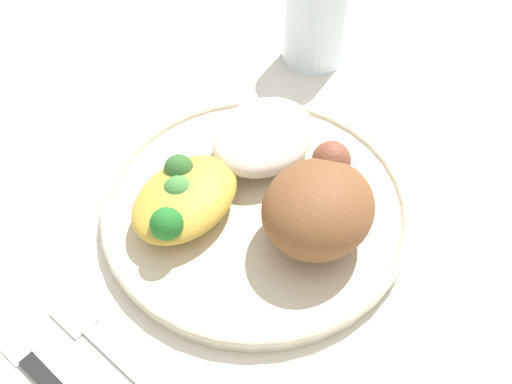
{
  "coord_description": "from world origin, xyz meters",
  "views": [
    {
      "loc": [
        -0.25,
        -0.18,
        0.4
      ],
      "look_at": [
        0.0,
        0.0,
        0.03
      ],
      "focal_mm": 38.81,
      "sensor_mm": 36.0,
      "label": 1
    }
  ],
  "objects_px": {
    "water_glass": "(315,21)",
    "rice_pile": "(264,136)",
    "mac_cheese_with_broccoli": "(183,197)",
    "knife": "(26,359)",
    "fork": "(110,351)",
    "roasted_chicken": "(318,206)",
    "plate": "(256,205)"
  },
  "relations": [
    {
      "from": "knife",
      "to": "water_glass",
      "type": "distance_m",
      "value": 0.44
    },
    {
      "from": "mac_cheese_with_broccoli",
      "to": "knife",
      "type": "relative_size",
      "value": 0.56
    },
    {
      "from": "mac_cheese_with_broccoli",
      "to": "water_glass",
      "type": "xyz_separation_m",
      "value": [
        0.27,
        0.04,
        0.01
      ]
    },
    {
      "from": "roasted_chicken",
      "to": "water_glass",
      "type": "height_order",
      "value": "water_glass"
    },
    {
      "from": "plate",
      "to": "mac_cheese_with_broccoli",
      "type": "height_order",
      "value": "mac_cheese_with_broccoli"
    },
    {
      "from": "knife",
      "to": "water_glass",
      "type": "bearing_deg",
      "value": 3.09
    },
    {
      "from": "roasted_chicken",
      "to": "fork",
      "type": "height_order",
      "value": "roasted_chicken"
    },
    {
      "from": "water_glass",
      "to": "roasted_chicken",
      "type": "bearing_deg",
      "value": -147.89
    },
    {
      "from": "plate",
      "to": "water_glass",
      "type": "height_order",
      "value": "water_glass"
    },
    {
      "from": "rice_pile",
      "to": "water_glass",
      "type": "xyz_separation_m",
      "value": [
        0.17,
        0.05,
        0.01
      ]
    },
    {
      "from": "mac_cheese_with_broccoli",
      "to": "knife",
      "type": "distance_m",
      "value": 0.17
    },
    {
      "from": "fork",
      "to": "plate",
      "type": "bearing_deg",
      "value": -3.43
    },
    {
      "from": "rice_pile",
      "to": "knife",
      "type": "relative_size",
      "value": 0.56
    },
    {
      "from": "roasted_chicken",
      "to": "rice_pile",
      "type": "xyz_separation_m",
      "value": [
        0.05,
        0.09,
        -0.01
      ]
    },
    {
      "from": "knife",
      "to": "fork",
      "type": "bearing_deg",
      "value": -48.82
    },
    {
      "from": "rice_pile",
      "to": "water_glass",
      "type": "height_order",
      "value": "water_glass"
    },
    {
      "from": "plate",
      "to": "rice_pile",
      "type": "height_order",
      "value": "rice_pile"
    },
    {
      "from": "mac_cheese_with_broccoli",
      "to": "water_glass",
      "type": "relative_size",
      "value": 1.08
    },
    {
      "from": "knife",
      "to": "water_glass",
      "type": "height_order",
      "value": "water_glass"
    },
    {
      "from": "knife",
      "to": "mac_cheese_with_broccoli",
      "type": "bearing_deg",
      "value": -4.53
    },
    {
      "from": "knife",
      "to": "rice_pile",
      "type": "bearing_deg",
      "value": -5.74
    },
    {
      "from": "roasted_chicken",
      "to": "mac_cheese_with_broccoli",
      "type": "relative_size",
      "value": 1.01
    },
    {
      "from": "rice_pile",
      "to": "fork",
      "type": "distance_m",
      "value": 0.23
    },
    {
      "from": "water_glass",
      "to": "plate",
      "type": "bearing_deg",
      "value": -160.42
    },
    {
      "from": "roasted_chicken",
      "to": "knife",
      "type": "height_order",
      "value": "roasted_chicken"
    },
    {
      "from": "plate",
      "to": "fork",
      "type": "bearing_deg",
      "value": 176.57
    },
    {
      "from": "fork",
      "to": "water_glass",
      "type": "bearing_deg",
      "value": 9.92
    },
    {
      "from": "fork",
      "to": "knife",
      "type": "xyz_separation_m",
      "value": [
        -0.04,
        0.05,
        0.0
      ]
    },
    {
      "from": "water_glass",
      "to": "rice_pile",
      "type": "bearing_deg",
      "value": -163.58
    },
    {
      "from": "roasted_chicken",
      "to": "knife",
      "type": "relative_size",
      "value": 0.56
    },
    {
      "from": "rice_pile",
      "to": "fork",
      "type": "height_order",
      "value": "rice_pile"
    },
    {
      "from": "roasted_chicken",
      "to": "water_glass",
      "type": "distance_m",
      "value": 0.27
    }
  ]
}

